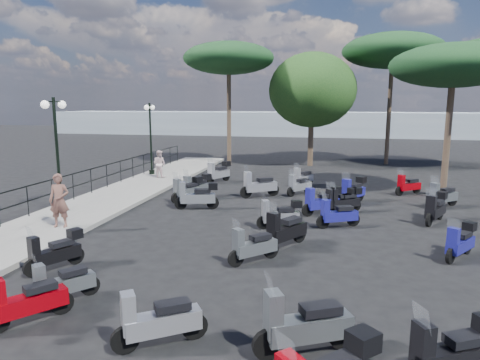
% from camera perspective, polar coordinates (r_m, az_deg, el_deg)
% --- Properties ---
extents(ground, '(120.00, 120.00, 0.00)m').
position_cam_1_polar(ground, '(13.02, -0.20, -8.18)').
color(ground, black).
rests_on(ground, ground).
extents(sidewalk, '(3.00, 30.00, 0.15)m').
position_cam_1_polar(sidewalk, '(18.08, -18.62, -3.23)').
color(sidewalk, slate).
rests_on(sidewalk, ground).
extents(railing, '(0.04, 26.04, 1.10)m').
position_cam_1_polar(railing, '(18.45, -22.56, -0.61)').
color(railing, black).
rests_on(railing, sidewalk).
extents(lamp_post_1, '(0.33, 1.23, 4.17)m').
position_cam_1_polar(lamp_post_1, '(17.07, -23.23, 4.07)').
color(lamp_post_1, black).
rests_on(lamp_post_1, sidewalk).
extents(lamp_post_2, '(0.34, 1.17, 3.99)m').
position_cam_1_polar(lamp_post_2, '(24.55, -11.84, 6.04)').
color(lamp_post_2, black).
rests_on(lamp_post_2, sidewalk).
extents(woman, '(0.72, 0.56, 1.74)m').
position_cam_1_polar(woman, '(14.94, -22.96, -2.54)').
color(woman, brown).
rests_on(woman, sidewalk).
extents(pedestrian_far, '(0.84, 0.72, 1.48)m').
position_cam_1_polar(pedestrian_far, '(23.50, -10.69, 2.13)').
color(pedestrian_far, beige).
rests_on(pedestrian_far, sidewalk).
extents(scooter_1, '(1.06, 1.34, 1.28)m').
position_cam_1_polar(scooter_1, '(9.20, -26.50, -14.34)').
color(scooter_1, black).
rests_on(scooter_1, ground).
extents(scooter_2, '(0.90, 1.42, 1.23)m').
position_cam_1_polar(scooter_2, '(11.69, -23.45, -8.80)').
color(scooter_2, black).
rests_on(scooter_2, ground).
extents(scooter_3, '(1.71, 0.76, 1.39)m').
position_cam_1_polar(scooter_3, '(16.83, -5.72, -2.15)').
color(scooter_3, black).
rests_on(scooter_3, ground).
extents(scooter_4, '(1.01, 1.46, 1.30)m').
position_cam_1_polar(scooter_4, '(18.28, -7.05, -1.29)').
color(scooter_4, black).
rests_on(scooter_4, ground).
extents(scooter_5, '(0.99, 1.63, 1.40)m').
position_cam_1_polar(scooter_5, '(22.49, -2.87, 1.02)').
color(scooter_5, black).
rests_on(scooter_5, ground).
extents(scooter_7, '(0.99, 1.23, 1.19)m').
position_cam_1_polar(scooter_7, '(9.83, -22.61, -12.67)').
color(scooter_7, black).
rests_on(scooter_7, ground).
extents(scooter_8, '(1.17, 1.19, 1.25)m').
position_cam_1_polar(scooter_8, '(11.23, 1.72, -8.88)').
color(scooter_8, black).
rests_on(scooter_8, ground).
extents(scooter_9, '(1.49, 0.78, 1.24)m').
position_cam_1_polar(scooter_9, '(14.26, 5.37, -4.63)').
color(scooter_9, black).
rests_on(scooter_9, ground).
extents(scooter_10, '(1.61, 1.15, 1.48)m').
position_cam_1_polar(scooter_10, '(18.91, 2.53, -0.77)').
color(scooter_10, black).
rests_on(scooter_10, ground).
extents(scooter_11, '(1.05, 1.27, 1.24)m').
position_cam_1_polar(scooter_11, '(19.56, 7.89, -0.75)').
color(scooter_11, black).
rests_on(scooter_11, ground).
extents(scooter_13, '(1.44, 1.05, 1.33)m').
position_cam_1_polar(scooter_13, '(7.75, -10.90, -18.01)').
color(scooter_13, black).
rests_on(scooter_13, ground).
extents(scooter_14, '(1.10, 1.57, 1.44)m').
position_cam_1_polar(scooter_14, '(12.40, 6.02, -6.76)').
color(scooter_14, black).
rests_on(scooter_14, ground).
extents(scooter_15, '(1.45, 0.86, 1.25)m').
position_cam_1_polar(scooter_15, '(14.67, 12.86, -4.55)').
color(scooter_15, black).
rests_on(scooter_15, ground).
extents(scooter_16, '(1.33, 0.99, 1.21)m').
position_cam_1_polar(scooter_16, '(16.68, 13.24, -2.72)').
color(scooter_16, black).
rests_on(scooter_16, ground).
extents(scooter_17, '(0.96, 1.35, 1.24)m').
position_cam_1_polar(scooter_17, '(21.61, 8.35, 0.28)').
color(scooter_17, black).
rests_on(scooter_17, ground).
extents(scooter_18, '(1.70, 1.01, 1.47)m').
position_cam_1_polar(scooter_18, '(7.46, 8.51, -18.66)').
color(scooter_18, black).
rests_on(scooter_18, ground).
extents(scooter_20, '(1.02, 1.30, 1.20)m').
position_cam_1_polar(scooter_20, '(12.91, 27.30, -7.40)').
color(scooter_20, black).
rests_on(scooter_20, ground).
extents(scooter_21, '(1.43, 1.18, 1.35)m').
position_cam_1_polar(scooter_21, '(16.23, 10.87, -2.80)').
color(scooter_21, black).
rests_on(scooter_21, ground).
extents(scooter_22, '(1.09, 1.55, 1.39)m').
position_cam_1_polar(scooter_22, '(18.38, 14.87, -1.40)').
color(scooter_22, black).
rests_on(scooter_22, ground).
extents(scooter_23, '(1.25, 1.03, 1.21)m').
position_cam_1_polar(scooter_23, '(20.86, 21.48, -0.70)').
color(scooter_23, black).
rests_on(scooter_23, ground).
extents(scooter_24, '(1.53, 0.94, 1.32)m').
position_cam_1_polar(scooter_24, '(7.44, 26.53, -19.92)').
color(scooter_24, black).
rests_on(scooter_24, ground).
extents(scooter_28, '(0.99, 1.54, 1.34)m').
position_cam_1_polar(scooter_28, '(16.31, 24.62, -3.50)').
color(scooter_28, black).
rests_on(scooter_28, ground).
extents(scooter_29, '(1.35, 1.13, 1.32)m').
position_cam_1_polar(scooter_29, '(18.84, 25.38, -1.97)').
color(scooter_29, black).
rests_on(scooter_29, ground).
extents(scooter_30, '(1.01, 1.46, 1.30)m').
position_cam_1_polar(scooter_30, '(18.94, -5.78, -0.87)').
color(scooter_30, black).
rests_on(scooter_30, ground).
extents(scooter_31, '(1.33, 0.99, 1.21)m').
position_cam_1_polar(scooter_31, '(16.74, 13.78, -2.70)').
color(scooter_31, black).
rests_on(scooter_31, ground).
extents(broadleaf_tree, '(5.70, 5.70, 7.38)m').
position_cam_1_polar(broadleaf_tree, '(28.78, 9.60, 11.72)').
color(broadleaf_tree, '#38281E').
rests_on(broadleaf_tree, ground).
extents(pine_0, '(6.56, 6.56, 8.65)m').
position_cam_1_polar(pine_0, '(30.88, 19.70, 15.88)').
color(pine_0, '#38281E').
rests_on(pine_0, ground).
extents(pine_2, '(5.94, 5.94, 8.04)m').
position_cam_1_polar(pine_2, '(28.86, -1.52, 15.87)').
color(pine_2, '#38281E').
rests_on(pine_2, ground).
extents(pine_3, '(5.36, 5.36, 6.63)m').
position_cam_1_polar(pine_3, '(20.97, 26.58, 13.42)').
color(pine_3, '#38281E').
rests_on(pine_3, ground).
extents(distant_hills, '(70.00, 8.00, 3.00)m').
position_cam_1_polar(distant_hills, '(57.19, 9.59, 7.41)').
color(distant_hills, gray).
rests_on(distant_hills, ground).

